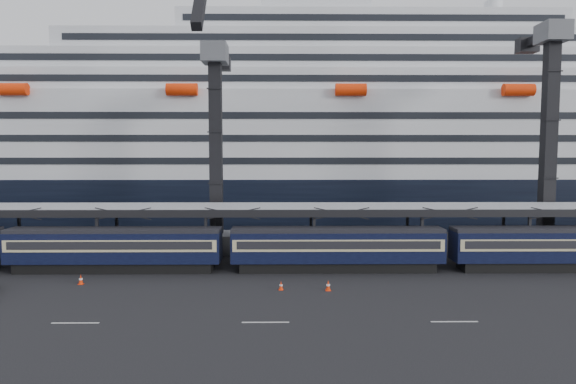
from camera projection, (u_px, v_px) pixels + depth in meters
ground at (464, 303)px, 36.57m from camera, size 260.00×260.00×0.00m
train at (374, 247)px, 46.31m from camera, size 133.05×3.00×4.05m
canopy at (415, 208)px, 50.10m from camera, size 130.00×6.25×5.53m
cruise_ship at (357, 141)px, 81.40m from camera, size 214.09×28.84×34.00m
crane_dark_near at (215, 140)px, 53.93m from camera, size 4.50×17.75×35.08m
crane_dark_mid at (551, 126)px, 53.18m from camera, size 4.50×18.24×39.64m
traffic_cone_b at (81, 279)px, 41.69m from camera, size 0.41×0.41×0.82m
traffic_cone_c at (281, 286)px, 40.00m from camera, size 0.35×0.35×0.71m
traffic_cone_d at (328, 285)px, 39.83m from camera, size 0.41×0.41×0.82m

